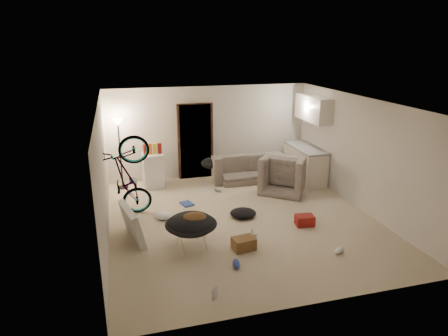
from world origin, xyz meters
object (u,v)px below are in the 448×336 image
object	(u,v)px
tv_box	(132,224)
drink_case_a	(244,244)
juicer	(252,236)
kitchen_counter	(305,164)
drink_case_b	(305,220)
floor_lamp	(119,139)
sofa	(245,169)
saucer_chair	(191,228)
mini_fridge	(153,170)
armchair	(286,177)
bicycle	(129,195)

from	to	relation	value
tv_box	drink_case_a	world-z (taller)	tv_box
drink_case_a	juicer	xyz separation A→B (m)	(0.26, 0.27, -0.01)
kitchen_counter	drink_case_b	bearing A→B (deg)	-115.99
drink_case_b	floor_lamp	bearing A→B (deg)	144.90
tv_box	drink_case_b	size ratio (longest dim) A/B	2.74
sofa	tv_box	size ratio (longest dim) A/B	1.89
sofa	drink_case_b	xyz separation A→B (m)	(0.29, -3.05, -0.17)
floor_lamp	saucer_chair	bearing A→B (deg)	-72.49
kitchen_counter	juicer	size ratio (longest dim) A/B	6.07
tv_box	juicer	size ratio (longest dim) A/B	4.11
mini_fridge	sofa	bearing A→B (deg)	-3.70
tv_box	armchair	bearing A→B (deg)	11.11
drink_case_a	juicer	bearing A→B (deg)	38.47
floor_lamp	kitchen_counter	size ratio (longest dim) A/B	1.21
sofa	armchair	xyz separation A→B (m)	(0.74, -1.04, 0.07)
armchair	drink_case_b	xyz separation A→B (m)	(-0.44, -2.00, -0.24)
floor_lamp	mini_fridge	world-z (taller)	floor_lamp
kitchen_counter	saucer_chair	xyz separation A→B (m)	(-3.70, -2.92, -0.04)
floor_lamp	bicycle	world-z (taller)	floor_lamp
saucer_chair	juicer	bearing A→B (deg)	-1.18
mini_fridge	juicer	distance (m)	3.82
armchair	tv_box	world-z (taller)	armchair
floor_lamp	bicycle	xyz separation A→B (m)	(0.10, -1.82, -0.82)
kitchen_counter	drink_case_b	distance (m)	2.91
armchair	bicycle	size ratio (longest dim) A/B	0.58
sofa	bicycle	xyz separation A→B (m)	(-3.17, -1.62, 0.21)
saucer_chair	drink_case_a	world-z (taller)	saucer_chair
bicycle	saucer_chair	distance (m)	2.03
floor_lamp	kitchen_counter	xyz separation A→B (m)	(4.83, -0.65, -0.87)
sofa	bicycle	size ratio (longest dim) A/B	1.04
mini_fridge	drink_case_a	xyz separation A→B (m)	(1.25, -3.77, -0.32)
mini_fridge	armchair	bearing A→B (deg)	-20.95
sofa	drink_case_b	size ratio (longest dim) A/B	5.20
kitchen_counter	mini_fridge	bearing A→B (deg)	172.24
bicycle	drink_case_a	bearing A→B (deg)	-135.37
sofa	tv_box	world-z (taller)	tv_box
kitchen_counter	juicer	xyz separation A→B (m)	(-2.54, -2.94, -0.34)
armchair	tv_box	xyz separation A→B (m)	(-3.91, -1.71, -0.01)
armchair	mini_fridge	xyz separation A→B (m)	(-3.22, 1.14, 0.09)
armchair	kitchen_counter	bearing A→B (deg)	-106.70
floor_lamp	saucer_chair	world-z (taller)	floor_lamp
kitchen_counter	sofa	bearing A→B (deg)	163.90
sofa	drink_case_b	bearing A→B (deg)	96.13
mini_fridge	drink_case_a	distance (m)	3.98
sofa	drink_case_a	world-z (taller)	sofa
floor_lamp	mini_fridge	size ratio (longest dim) A/B	2.06
kitchen_counter	armchair	distance (m)	1.02
sofa	drink_case_a	bearing A→B (deg)	72.05
saucer_chair	drink_case_a	bearing A→B (deg)	-17.97
mini_fridge	juicer	xyz separation A→B (m)	(1.50, -3.49, -0.34)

